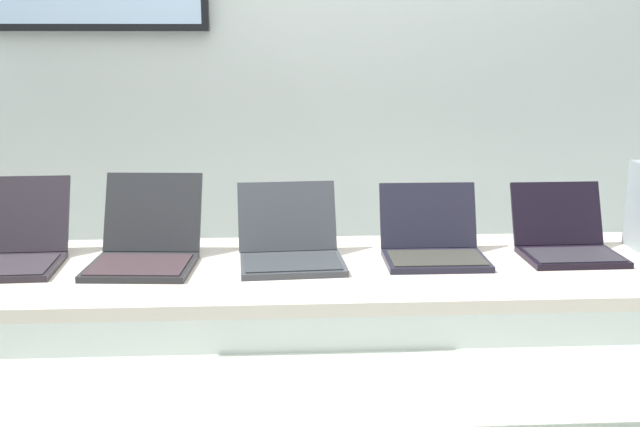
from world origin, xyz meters
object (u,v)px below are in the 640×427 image
laptop_station_3 (290,246)px  laptop_station_5 (566,240)px  laptop_station_1 (1,247)px  laptop_station_4 (433,243)px  workbench (292,281)px  laptop_station_2 (146,245)px

laptop_station_3 → laptop_station_5: bearing=1.9°
laptop_station_5 → laptop_station_1: bearing=-179.9°
laptop_station_3 → laptop_station_4: size_ratio=1.08×
workbench → laptop_station_2: laptop_station_2 is taller
laptop_station_1 → laptop_station_4: bearing=-0.4°
laptop_station_2 → laptop_station_5: laptop_station_2 is taller
laptop_station_1 → laptop_station_5: size_ratio=1.26×
laptop_station_2 → laptop_station_4: size_ratio=1.24×
workbench → laptop_station_3: 0.11m
laptop_station_2 → laptop_station_3: size_ratio=1.15×
laptop_station_1 → laptop_station_5: laptop_station_1 is taller
laptop_station_1 → laptop_station_2: 0.46m
workbench → laptop_station_2: bearing=173.6°
laptop_station_4 → laptop_station_5: size_ratio=1.03×
laptop_station_2 → laptop_station_5: (1.37, 0.02, -0.01)m
laptop_station_3 → laptop_station_4: laptop_station_3 is taller
laptop_station_1 → laptop_station_4: 1.38m
laptop_station_2 → laptop_station_3: (0.46, -0.01, -0.01)m
laptop_station_2 → laptop_station_4: (0.92, 0.00, -0.01)m
workbench → laptop_station_3: size_ratio=9.37×
laptop_station_1 → laptop_station_2: laptop_station_2 is taller
workbench → laptop_station_3: bearing=100.3°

